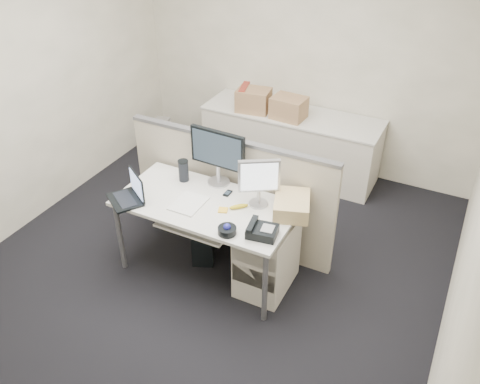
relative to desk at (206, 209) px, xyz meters
The scene contains 26 objects.
floor 0.67m from the desk, ahead, with size 4.00×4.50×0.01m, color black.
wall_back 2.35m from the desk, 90.00° to the left, with size 4.00×0.02×2.70m, color silver.
wall_left 2.11m from the desk, behind, with size 0.02×4.50×2.70m, color silver.
desk is the anchor object (origin of this frame).
keyboard_tray 0.19m from the desk, 90.00° to the right, with size 0.62×0.32×0.02m, color silver.
drawer_pedestal 0.65m from the desk, ahead, with size 0.40×0.55×0.65m, color beige.
cubicle_partition 0.46m from the desk, 90.00° to the left, with size 2.00×0.06×1.10m, color #A79D8B.
back_counter 1.95m from the desk, 90.00° to the left, with size 2.00×0.60×0.72m, color beige.
monitor_main 0.46m from the desk, 99.55° to the left, with size 0.51×0.20×0.51m, color black.
monitor_small 0.52m from the desk, 24.23° to the left, with size 0.34×0.17×0.41m, color #B7B7BC.
laptop 0.70m from the desk, 155.70° to the right, with size 0.32×0.24×0.24m, color black.
trackball 0.46m from the desk, 38.66° to the right, with size 0.14×0.14×0.06m, color black.
desk_phone 0.63m from the desk, 16.70° to the right, with size 0.22×0.18×0.07m, color black.
paper_stack 0.16m from the desk, 146.31° to the right, with size 0.24×0.30×0.01m, color silver.
sticky_pad 0.20m from the desk, 10.33° to the right, with size 0.08×0.08×0.01m, color yellow.
travel_mug 0.44m from the desk, 147.85° to the left, with size 0.09×0.09×0.19m, color black.
banana 0.30m from the desk, 11.03° to the left, with size 0.17×0.04×0.04m, color gold.
cellphone 0.23m from the desk, 63.43° to the left, with size 0.05×0.09×0.01m, color black.
manila_folders 0.73m from the desk, 16.26° to the left, with size 0.28×0.36×0.13m, color tan.
keyboard 0.15m from the desk, 109.65° to the right, with size 0.49×0.17×0.03m, color black.
pc_tower_desk 0.51m from the desk, 126.87° to the left, with size 0.19×0.47×0.44m, color black.
pc_tower_spare_dark 2.34m from the desk, 117.50° to the left, with size 0.16×0.41×0.38m, color black.
pc_tower_spare_silver 2.35m from the desk, 134.92° to the left, with size 0.17×0.42×0.39m, color #B7B7BC.
cardboard_box_left 1.87m from the desk, 103.18° to the left, with size 0.36×0.27×0.27m, color #986D52.
cardboard_box_right 1.82m from the desk, 90.00° to the left, with size 0.36×0.28×0.26m, color #986D52.
red_binder 1.92m from the desk, 106.73° to the left, with size 0.07×0.30×0.28m, color maroon.
Camera 1 is at (1.82, -2.97, 3.16)m, focal length 38.00 mm.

